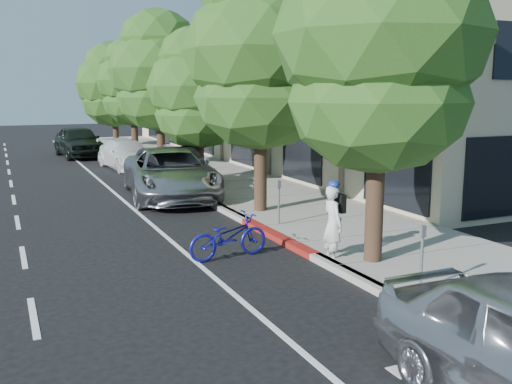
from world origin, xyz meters
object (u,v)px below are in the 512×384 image
street_tree_0 (381,41)px  dark_sedan (173,171)px  street_tree_2 (198,89)px  dark_suv_far (79,141)px  silver_suv (170,174)px  cyclist (333,224)px  pedestrian (196,157)px  street_tree_5 (114,85)px  white_pickup (127,154)px  bicycle (228,236)px  street_tree_1 (261,55)px  street_tree_3 (159,72)px  street_tree_4 (133,82)px

street_tree_0 → dark_sedan: street_tree_0 is taller
street_tree_2 → dark_suv_far: (-3.10, 13.31, -3.04)m
silver_suv → cyclist: bearing=-75.9°
pedestrian → street_tree_0: bearing=74.4°
silver_suv → dark_sedan: 1.08m
street_tree_2 → street_tree_5: 18.00m
street_tree_5 → white_pickup: street_tree_5 is taller
street_tree_5 → pedestrian: bearing=-89.1°
bicycle → dark_suv_far: 23.39m
white_pickup → pedestrian: size_ratio=2.71×
silver_suv → dark_suv_far: dark_suv_far is taller
dark_sedan → street_tree_5: bearing=82.0°
street_tree_1 → street_tree_3: (0.00, 12.00, -0.13)m
cyclist → white_pickup: cyclist is taller
street_tree_2 → street_tree_4: size_ratio=0.92×
street_tree_5 → silver_suv: bearing=-95.1°
street_tree_3 → pedestrian: (0.25, -4.80, -3.77)m
street_tree_2 → white_pickup: bearing=103.0°
cyclist → pedestrian: pedestrian is taller
street_tree_0 → pedestrian: (0.25, 13.20, -3.83)m
street_tree_0 → street_tree_1: 6.00m
street_tree_3 → dark_suv_far: size_ratio=1.45×
bicycle → silver_suv: silver_suv is taller
street_tree_1 → street_tree_5: bearing=90.0°
street_tree_3 → pedestrian: size_ratio=4.30×
street_tree_3 → silver_suv: bearing=-102.7°
street_tree_1 → pedestrian: (0.25, 7.20, -3.90)m
street_tree_2 → dark_sedan: (-1.40, -1.00, -3.11)m
street_tree_3 → dark_sedan: street_tree_3 is taller
street_tree_5 → dark_suv_far: size_ratio=1.34×
street_tree_0 → cyclist: street_tree_0 is taller
dark_suv_far → pedestrian: (3.35, -12.10, 0.14)m
street_tree_3 → silver_suv: street_tree_3 is taller
street_tree_1 → white_pickup: street_tree_1 is taller
pedestrian → street_tree_3: bearing=-101.5°
bicycle → pedestrian: pedestrian is taller
street_tree_2 → street_tree_5: bearing=90.0°
cyclist → white_pickup: size_ratio=0.36×
white_pickup → pedestrian: 5.86m
street_tree_4 → dark_sedan: size_ratio=1.36×
pedestrian → bicycle: bearing=60.9°
street_tree_0 → white_pickup: 19.29m
cyclist → silver_suv: cyclist is taller
street_tree_1 → street_tree_4: 18.01m
street_tree_0 → bicycle: size_ratio=3.92×
dark_sedan → dark_suv_far: bearing=93.0°
street_tree_2 → pedestrian: 3.15m
street_tree_3 → white_pickup: 4.47m
street_tree_3 → street_tree_2: bearing=-90.0°
street_tree_1 → street_tree_4: bearing=90.0°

